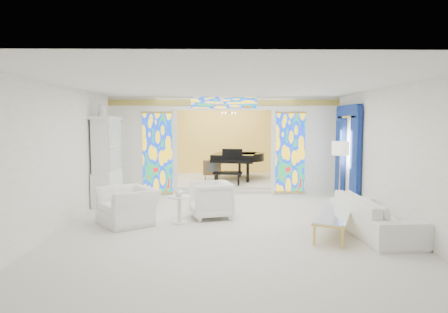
{
  "coord_description": "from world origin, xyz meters",
  "views": [
    {
      "loc": [
        -0.21,
        -10.25,
        2.25
      ],
      "look_at": [
        -0.03,
        0.2,
        1.33
      ],
      "focal_mm": 32.0,
      "sensor_mm": 36.0,
      "label": 1
    }
  ],
  "objects_px": {
    "grand_piano": "(239,158)",
    "armchair_left": "(127,206)",
    "china_cabinet": "(107,161)",
    "coffee_table": "(335,215)",
    "sofa": "(374,215)",
    "tv_console": "(212,167)",
    "armchair_right": "(211,200)"
  },
  "relations": [
    {
      "from": "grand_piano",
      "to": "armchair_left",
      "type": "bearing_deg",
      "value": -104.88
    },
    {
      "from": "china_cabinet",
      "to": "grand_piano",
      "type": "relative_size",
      "value": 0.93
    },
    {
      "from": "china_cabinet",
      "to": "coffee_table",
      "type": "xyz_separation_m",
      "value": [
        5.34,
        -3.08,
        -0.77
      ]
    },
    {
      "from": "china_cabinet",
      "to": "sofa",
      "type": "relative_size",
      "value": 1.08
    },
    {
      "from": "sofa",
      "to": "tv_console",
      "type": "bearing_deg",
      "value": 26.19
    },
    {
      "from": "armchair_right",
      "to": "grand_piano",
      "type": "height_order",
      "value": "grand_piano"
    },
    {
      "from": "grand_piano",
      "to": "sofa",
      "type": "bearing_deg",
      "value": -59.18
    },
    {
      "from": "armchair_right",
      "to": "coffee_table",
      "type": "xyz_separation_m",
      "value": [
        2.49,
        -1.44,
        -0.03
      ]
    },
    {
      "from": "coffee_table",
      "to": "grand_piano",
      "type": "bearing_deg",
      "value": 103.24
    },
    {
      "from": "china_cabinet",
      "to": "armchair_right",
      "type": "relative_size",
      "value": 2.91
    },
    {
      "from": "armchair_left",
      "to": "tv_console",
      "type": "bearing_deg",
      "value": 124.03
    },
    {
      "from": "armchair_right",
      "to": "coffee_table",
      "type": "distance_m",
      "value": 2.88
    },
    {
      "from": "armchair_right",
      "to": "sofa",
      "type": "height_order",
      "value": "armchair_right"
    },
    {
      "from": "coffee_table",
      "to": "armchair_right",
      "type": "bearing_deg",
      "value": 150.0
    },
    {
      "from": "coffee_table",
      "to": "tv_console",
      "type": "bearing_deg",
      "value": 112.54
    },
    {
      "from": "china_cabinet",
      "to": "sofa",
      "type": "xyz_separation_m",
      "value": [
        6.17,
        -3.03,
        -0.8
      ]
    },
    {
      "from": "armchair_left",
      "to": "armchair_right",
      "type": "relative_size",
      "value": 1.3
    },
    {
      "from": "armchair_right",
      "to": "tv_console",
      "type": "xyz_separation_m",
      "value": [
        -0.03,
        4.63,
        0.22
      ]
    },
    {
      "from": "armchair_right",
      "to": "tv_console",
      "type": "distance_m",
      "value": 4.64
    },
    {
      "from": "armchair_left",
      "to": "armchair_right",
      "type": "height_order",
      "value": "armchair_right"
    },
    {
      "from": "armchair_left",
      "to": "coffee_table",
      "type": "distance_m",
      "value": 4.42
    },
    {
      "from": "china_cabinet",
      "to": "armchair_left",
      "type": "bearing_deg",
      "value": -64.72
    },
    {
      "from": "coffee_table",
      "to": "tv_console",
      "type": "xyz_separation_m",
      "value": [
        -2.52,
        6.07,
        0.25
      ]
    },
    {
      "from": "armchair_right",
      "to": "grand_piano",
      "type": "relative_size",
      "value": 0.32
    },
    {
      "from": "armchair_left",
      "to": "armchair_right",
      "type": "xyz_separation_m",
      "value": [
        1.83,
        0.52,
        0.03
      ]
    },
    {
      "from": "armchair_right",
      "to": "sofa",
      "type": "xyz_separation_m",
      "value": [
        3.31,
        -1.38,
        -0.06
      ]
    },
    {
      "from": "armchair_right",
      "to": "grand_piano",
      "type": "xyz_separation_m",
      "value": [
        0.93,
        5.19,
        0.52
      ]
    },
    {
      "from": "armchair_right",
      "to": "coffee_table",
      "type": "bearing_deg",
      "value": 46.57
    },
    {
      "from": "grand_piano",
      "to": "armchair_right",
      "type": "bearing_deg",
      "value": -89.26
    },
    {
      "from": "coffee_table",
      "to": "tv_console",
      "type": "height_order",
      "value": "tv_console"
    },
    {
      "from": "sofa",
      "to": "armchair_left",
      "type": "bearing_deg",
      "value": 77.64
    },
    {
      "from": "china_cabinet",
      "to": "armchair_right",
      "type": "distance_m",
      "value": 3.38
    }
  ]
}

